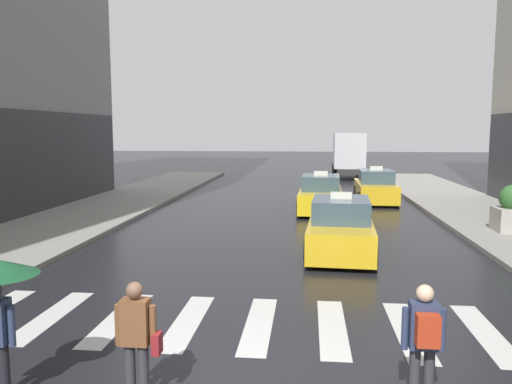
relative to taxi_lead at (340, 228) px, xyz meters
name	(u,v)px	position (x,y,z in m)	size (l,w,h in m)	color
crosswalk_markings	(259,324)	(-1.84, -5.72, -0.72)	(11.30, 2.80, 0.01)	silver
taxi_lead	(340,228)	(0.00, 0.00, 0.00)	(2.12, 4.63, 1.80)	gold
taxi_second	(320,195)	(-0.40, 7.56, 0.00)	(2.06, 4.60, 1.80)	yellow
taxi_third	(375,188)	(2.41, 10.86, 0.00)	(2.00, 4.57, 1.80)	gold
box_truck	(348,153)	(2.09, 24.60, 1.13)	(2.44, 7.60, 3.35)	#2D2D2D
pedestrian_with_backpack	(424,338)	(0.52, -8.37, 0.25)	(0.55, 0.43, 1.65)	#333338
pedestrian_with_handbag	(137,336)	(-3.15, -8.59, 0.21)	(0.60, 0.24, 1.65)	#333338
planter_mid_block	(512,210)	(5.97, 3.06, 0.15)	(1.10, 1.10, 1.60)	#A8A399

